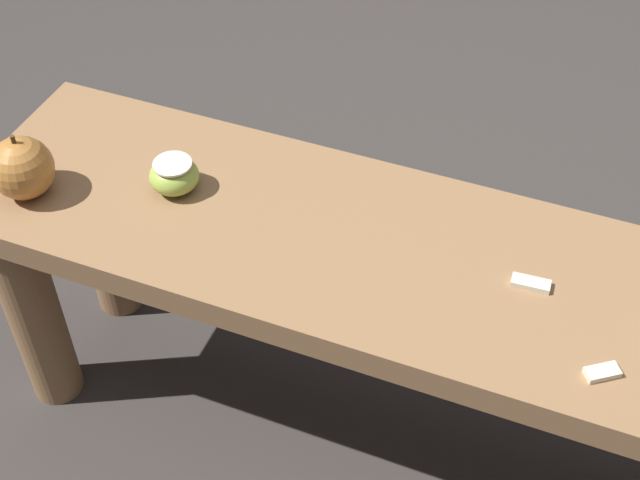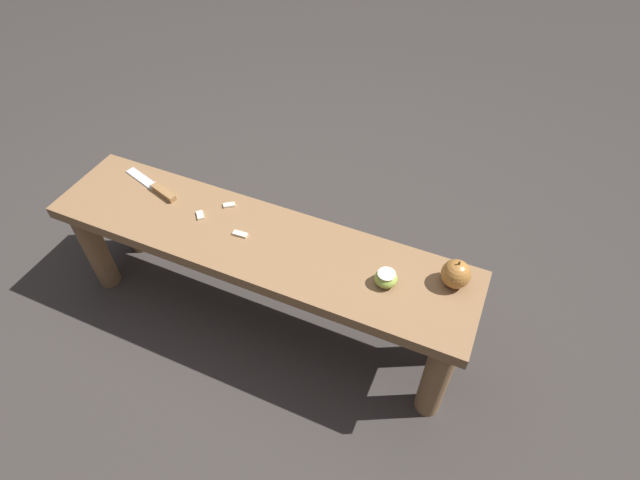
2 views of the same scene
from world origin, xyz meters
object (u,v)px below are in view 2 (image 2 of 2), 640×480
at_px(knife, 157,189).
at_px(apple_cut, 386,278).
at_px(wooden_bench, 258,258).
at_px(apple_whole, 456,274).

distance_m(knife, apple_cut, 0.84).
bearing_deg(knife, apple_cut, -167.27).
distance_m(wooden_bench, knife, 0.43).
relative_size(knife, apple_whole, 2.67).
relative_size(wooden_bench, apple_whole, 14.79).
bearing_deg(wooden_bench, knife, 171.27).
relative_size(knife, apple_cut, 3.81).
xyz_separation_m(apple_whole, apple_cut, (-0.18, -0.08, -0.02)).
height_order(wooden_bench, apple_whole, apple_whole).
distance_m(wooden_bench, apple_whole, 0.62).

